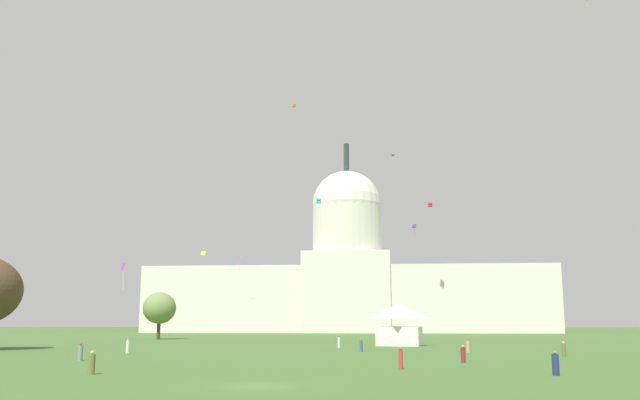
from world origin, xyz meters
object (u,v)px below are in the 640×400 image
(person_denim_back_right, at_px, (361,346))
(kite_violet_mid, at_px, (414,226))
(event_tent, at_px, (399,324))
(person_white_aisle_center, at_px, (339,342))
(kite_orange_high, at_px, (294,105))
(kite_magenta_low, at_px, (123,270))
(person_red_near_tent, at_px, (401,359))
(person_tan_lawn_far_right, at_px, (468,346))
(kite_pink_low, at_px, (240,258))
(person_grey_edge_east, at_px, (80,353))
(capitol_building, at_px, (347,280))
(person_white_back_center, at_px, (128,347))
(person_maroon_back_left, at_px, (463,355))
(kite_red_high, at_px, (430,205))
(kite_cyan_mid, at_px, (319,201))
(kite_black_high, at_px, (391,156))
(person_olive_deep_crowd, at_px, (564,350))
(person_navy_near_tree_east, at_px, (556,364))
(tree_west_near, at_px, (159,308))
(person_olive_front_left, at_px, (92,364))
(kite_yellow_mid, at_px, (203,253))
(kite_turquoise_low, at_px, (253,301))

(person_denim_back_right, xyz_separation_m, kite_violet_mid, (10.92, 96.41, 27.55))
(event_tent, relative_size, person_white_aisle_center, 4.71)
(kite_violet_mid, bearing_deg, kite_orange_high, -115.47)
(person_white_aisle_center, xyz_separation_m, kite_magenta_low, (-34.12, 9.03, 10.55))
(person_red_near_tent, xyz_separation_m, person_tan_lawn_far_right, (8.37, 29.19, -0.04))
(kite_violet_mid, bearing_deg, event_tent, -74.48)
(person_tan_lawn_far_right, xyz_separation_m, kite_pink_low, (-42.34, 72.42, 17.14))
(person_grey_edge_east, height_order, person_white_aisle_center, person_white_aisle_center)
(capitol_building, bearing_deg, person_white_back_center, -96.46)
(person_maroon_back_left, height_order, kite_orange_high, kite_orange_high)
(kite_red_high, bearing_deg, kite_cyan_mid, 82.15)
(kite_black_high, bearing_deg, person_white_aisle_center, -25.28)
(person_denim_back_right, distance_m, person_olive_deep_crowd, 23.13)
(capitol_building, distance_m, event_tent, 120.98)
(kite_magenta_low, bearing_deg, kite_orange_high, -31.52)
(person_navy_near_tree_east, bearing_deg, person_olive_deep_crowd, 140.98)
(person_white_back_center, xyz_separation_m, person_tan_lawn_far_right, (38.20, 5.93, -0.02))
(person_olive_deep_crowd, relative_size, person_white_aisle_center, 0.91)
(person_tan_lawn_far_right, distance_m, person_white_aisle_center, 19.78)
(person_grey_edge_east, relative_size, person_olive_deep_crowd, 1.07)
(tree_west_near, distance_m, kite_cyan_mid, 45.72)
(person_olive_front_left, bearing_deg, person_white_aisle_center, 87.49)
(capitol_building, bearing_deg, person_navy_near_tree_east, -82.47)
(event_tent, xyz_separation_m, person_denim_back_right, (-4.99, -20.86, -2.46))
(person_denim_back_right, bearing_deg, event_tent, -25.73)
(person_navy_near_tree_east, relative_size, person_grey_edge_east, 0.99)
(person_navy_near_tree_east, height_order, person_red_near_tent, person_red_near_tent)
(event_tent, xyz_separation_m, kite_yellow_mid, (-46.26, 59.72, 16.90))
(event_tent, height_order, person_white_back_center, event_tent)
(kite_red_high, bearing_deg, person_navy_near_tree_east, 118.55)
(person_red_near_tent, height_order, kite_black_high, kite_black_high)
(person_white_aisle_center, height_order, kite_pink_low, kite_pink_low)
(person_maroon_back_left, relative_size, person_white_back_center, 0.94)
(person_grey_edge_east, xyz_separation_m, kite_violet_mid, (35.72, 117.77, 27.53))
(person_olive_deep_crowd, relative_size, kite_magenta_low, 0.36)
(capitol_building, relative_size, kite_orange_high, 65.96)
(person_white_back_center, relative_size, kite_yellow_mid, 1.24)
(event_tent, height_order, kite_violet_mid, kite_violet_mid)
(person_olive_front_left, bearing_deg, person_denim_back_right, 78.76)
(person_olive_front_left, relative_size, kite_orange_high, 0.80)
(person_red_near_tent, distance_m, kite_red_high, 148.66)
(kite_orange_high, bearing_deg, tree_west_near, 79.01)
(capitol_building, bearing_deg, kite_turquoise_low, -135.45)
(person_white_aisle_center, height_order, kite_magenta_low, kite_magenta_low)
(person_denim_back_right, bearing_deg, kite_orange_high, 1.98)
(kite_black_high, bearing_deg, person_navy_near_tree_east, -17.20)
(event_tent, xyz_separation_m, kite_magenta_low, (-42.48, -0.91, 8.16))
(person_white_aisle_center, distance_m, kite_pink_low, 68.18)
(kite_pink_low, xyz_separation_m, kite_red_high, (46.37, 42.07, 18.99))
(person_navy_near_tree_east, bearing_deg, tree_west_near, -171.04)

